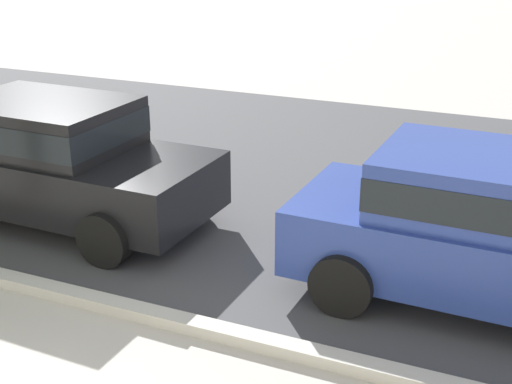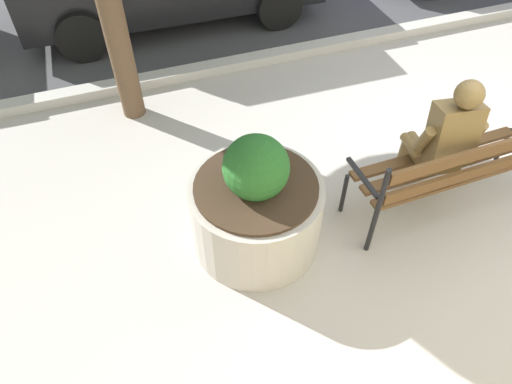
% 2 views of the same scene
% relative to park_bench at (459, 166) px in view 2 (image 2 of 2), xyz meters
% --- Properties ---
extents(ground_plane, '(80.00, 80.00, 0.00)m').
position_rel_park_bench_xyz_m(ground_plane, '(0.24, 0.03, -0.54)').
color(ground_plane, '#ADA8A0').
extents(curb_stone, '(60.00, 0.20, 0.12)m').
position_rel_park_bench_xyz_m(curb_stone, '(0.24, 2.93, -0.48)').
color(curb_stone, '#B2AFA8').
rests_on(curb_stone, ground).
extents(park_bench, '(1.81, 0.56, 0.95)m').
position_rel_park_bench_xyz_m(park_bench, '(0.00, 0.00, 0.00)').
color(park_bench, brown).
rests_on(park_bench, ground).
extents(bronze_statue_seated, '(0.73, 0.79, 1.37)m').
position_rel_park_bench_xyz_m(bronze_statue_seated, '(-0.09, 0.21, 0.12)').
color(bronze_statue_seated, brown).
rests_on(bronze_statue_seated, ground).
extents(concrete_planter, '(1.09, 1.09, 1.12)m').
position_rel_park_bench_xyz_m(concrete_planter, '(-1.73, 0.25, -0.13)').
color(concrete_planter, '#A8A399').
rests_on(concrete_planter, ground).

